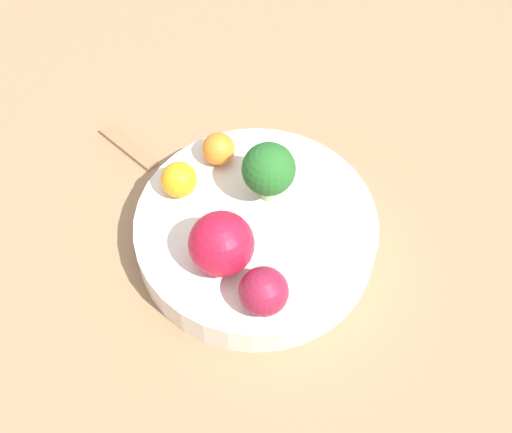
{
  "coord_description": "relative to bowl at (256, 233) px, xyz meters",
  "views": [
    {
      "loc": [
        -0.33,
        0.21,
        0.66
      ],
      "look_at": [
        0.0,
        0.0,
        0.07
      ],
      "focal_mm": 50.0,
      "sensor_mm": 36.0,
      "label": 1
    }
  ],
  "objects": [
    {
      "name": "apple_green",
      "position": [
        -0.02,
        0.05,
        0.05
      ],
      "size": [
        0.06,
        0.06,
        0.06
      ],
      "color": "#B7142D",
      "rests_on": "bowl"
    },
    {
      "name": "orange_front",
      "position": [
        0.08,
        0.05,
        0.04
      ],
      "size": [
        0.04,
        0.04,
        0.04
      ],
      "color": "orange",
      "rests_on": "bowl"
    },
    {
      "name": "broccoli",
      "position": [
        0.02,
        -0.03,
        0.06
      ],
      "size": [
        0.05,
        0.05,
        0.07
      ],
      "color": "#99C17A",
      "rests_on": "bowl"
    },
    {
      "name": "orange_back",
      "position": [
        0.09,
        -0.01,
        0.04
      ],
      "size": [
        0.04,
        0.04,
        0.04
      ],
      "color": "orange",
      "rests_on": "bowl"
    },
    {
      "name": "table_surface",
      "position": [
        0.0,
        0.0,
        -0.03
      ],
      "size": [
        1.2,
        1.2,
        0.02
      ],
      "color": "#936D4C",
      "rests_on": "ground_plane"
    },
    {
      "name": "apple_red",
      "position": [
        -0.08,
        0.04,
        0.04
      ],
      "size": [
        0.05,
        0.05,
        0.05
      ],
      "color": "maroon",
      "rests_on": "bowl"
    },
    {
      "name": "bowl",
      "position": [
        0.0,
        0.0,
        0.0
      ],
      "size": [
        0.25,
        0.25,
        0.04
      ],
      "color": "silver",
      "rests_on": "table_surface"
    },
    {
      "name": "ground_plane",
      "position": [
        0.0,
        0.0,
        -0.04
      ],
      "size": [
        6.0,
        6.0,
        0.0
      ],
      "primitive_type": "plane",
      "color": "gray"
    },
    {
      "name": "spoon",
      "position": [
        0.19,
        0.05,
        -0.02
      ],
      "size": [
        0.09,
        0.04,
        0.01
      ],
      "color": "olive",
      "rests_on": "table_surface"
    }
  ]
}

